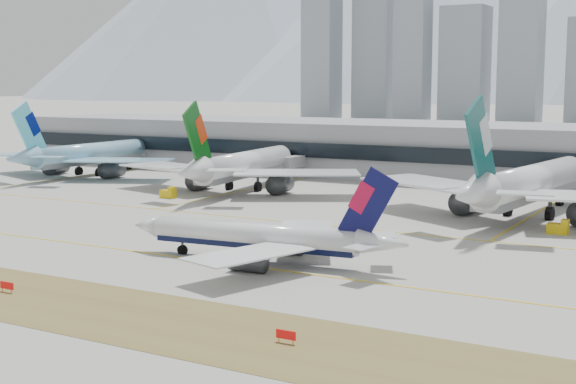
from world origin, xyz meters
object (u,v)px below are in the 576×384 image
Objects in this scene: taxiing_airliner at (264,238)px; widebody_eva at (241,167)px; terminal at (455,151)px; widebody_cathay at (527,185)px; widebody_korean at (86,155)px.

widebody_eva is at bearing -60.05° from taxiing_airliner.
taxiing_airliner is at bearing -152.37° from widebody_eva.
widebody_cathay is at bearing -60.43° from terminal.
widebody_cathay is at bearing -103.32° from widebody_eva.
widebody_cathay is at bearing -98.50° from widebody_korean.
widebody_eva is (-45.85, 64.54, 2.41)m from taxiing_airliner.
widebody_korean is (-102.34, 70.80, 2.21)m from taxiing_airliner.
terminal is (-9.63, 116.48, 3.95)m from taxiing_airliner.
taxiing_airliner is at bearing -85.27° from terminal.
widebody_korean reaches higher than taxiing_airliner.
widebody_eva is 69.85m from widebody_cathay.
widebody_korean reaches higher than terminal.
widebody_cathay is 67.50m from terminal.
taxiing_airliner is 62.50m from widebody_cathay.
taxiing_airliner is 0.70× the size of widebody_eva.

